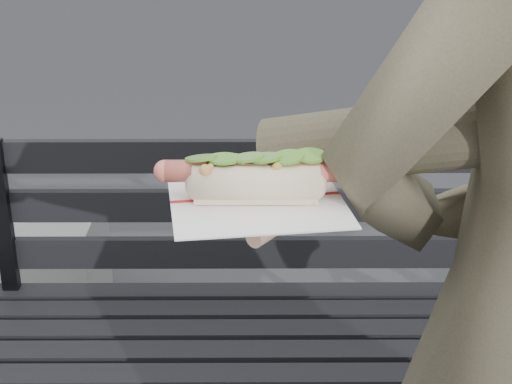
% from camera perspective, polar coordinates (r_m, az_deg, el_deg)
% --- Properties ---
extents(park_bench, '(1.50, 0.44, 0.88)m').
position_cam_1_polar(park_bench, '(1.90, 0.81, -7.59)').
color(park_bench, black).
rests_on(park_bench, ground).
extents(held_hotdog, '(0.62, 0.30, 0.20)m').
position_cam_1_polar(held_hotdog, '(0.93, 11.58, 3.26)').
color(held_hotdog, '#423B2C').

